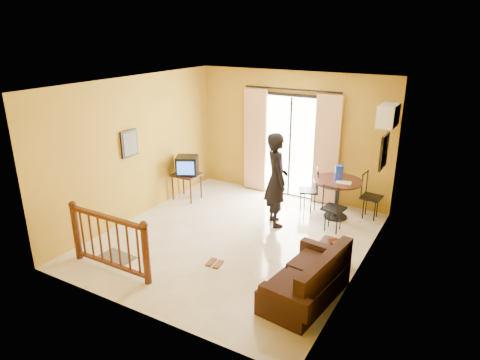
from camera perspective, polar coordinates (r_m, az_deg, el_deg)
The scene contains 19 objects.
ground at distance 7.93m, azimuth -0.74°, elevation -7.77°, with size 5.00×5.00×0.00m, color beige.
room_shell at distance 7.29m, azimuth -0.80°, elevation 4.17°, with size 5.00×5.00×5.00m.
balcony_door at distance 9.53m, azimuth 6.69°, elevation 4.58°, with size 2.25×0.14×2.46m.
tv_table at distance 9.56m, azimuth -7.14°, elevation 0.37°, with size 0.59×0.49×0.59m.
television at distance 9.45m, azimuth -7.07°, elevation 1.95°, with size 0.59×0.57×0.41m.
picture_left at distance 8.50m, azimuth -14.53°, elevation 4.73°, with size 0.05×0.42×0.52m.
dining_table at distance 8.73m, azimuth 12.85°, elevation -1.04°, with size 0.96×0.96×0.80m.
water_jug at distance 8.62m, azimuth 13.06°, elevation 0.93°, with size 0.16×0.16×0.31m, color #1631D3.
serving_tray at distance 8.54m, azimuth 13.70°, elevation -0.33°, with size 0.28×0.18×0.02m, color #ECE9C9.
dining_chairs at distance 8.88m, azimuth 12.66°, elevation -5.10°, with size 1.71×1.37×0.95m.
air_conditioner at distance 8.27m, azimuth 19.12°, elevation 8.15°, with size 0.31×0.60×0.40m.
botanical_print at distance 7.74m, azimuth 18.63°, elevation 3.63°, with size 0.05×0.50×0.60m.
coffee_table at distance 7.01m, azimuth 11.84°, elevation -9.86°, with size 0.47×0.84×0.37m.
bowl at distance 7.10m, azimuth 12.41°, elevation -8.10°, with size 0.19×0.19×0.06m, color brown.
sofa at distance 6.25m, azimuth 9.11°, elevation -13.32°, with size 0.91×1.66×0.75m.
standing_person at distance 8.16m, azimuth 4.86°, elevation 0.03°, with size 0.67×0.44×1.83m, color black.
stair_balustrade at distance 7.01m, azimuth -17.09°, elevation -7.44°, with size 1.63×0.13×1.04m.
doormat at distance 7.59m, azimuth -16.20°, elevation -9.90°, with size 0.60×0.40×0.02m, color #555144.
sandals at distance 7.14m, azimuth -3.41°, elevation -11.01°, with size 0.27×0.26×0.03m.
Camera 1 is at (3.58, -6.05, 3.67)m, focal length 32.00 mm.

